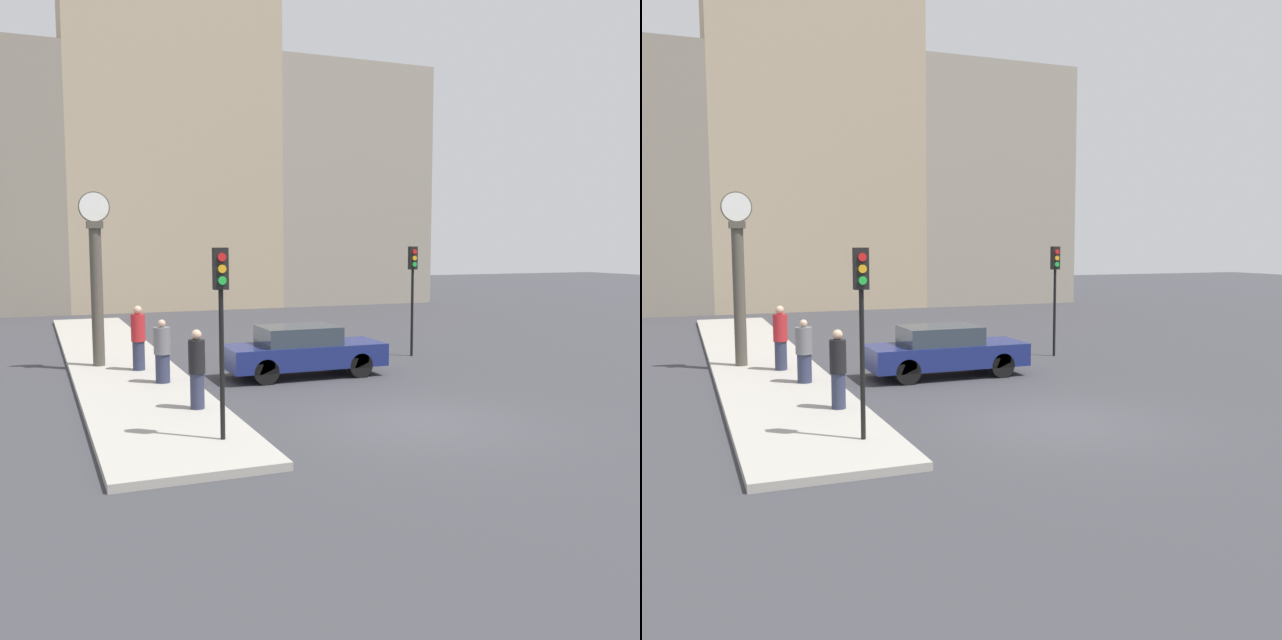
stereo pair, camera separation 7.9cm
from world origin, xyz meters
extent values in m
plane|color=#38383D|center=(0.00, 0.00, 0.00)|extent=(120.00, 120.00, 0.00)
cube|color=#A39E93|center=(-5.14, 10.44, 0.08)|extent=(2.98, 24.89, 0.15)
cube|color=tan|center=(0.25, 28.96, 9.97)|extent=(11.78, 5.00, 19.95)
cube|color=gray|center=(11.09, 28.96, 7.28)|extent=(9.88, 5.00, 14.57)
cube|color=navy|center=(-0.44, 5.87, 0.61)|extent=(4.49, 1.77, 0.64)
cube|color=#2D3842|center=(-0.62, 5.87, 1.19)|extent=(2.16, 1.60, 0.51)
cylinder|color=black|center=(0.95, 6.64, 0.35)|extent=(0.70, 0.22, 0.70)
cylinder|color=black|center=(0.95, 5.09, 0.35)|extent=(0.70, 0.22, 0.70)
cylinder|color=black|center=(-1.84, 6.64, 0.35)|extent=(0.70, 0.22, 0.70)
cylinder|color=black|center=(-1.84, 5.09, 0.35)|extent=(0.70, 0.22, 0.70)
cylinder|color=black|center=(-4.38, -0.19, 1.54)|extent=(0.09, 0.09, 2.78)
cube|color=black|center=(-4.38, -0.19, 3.32)|extent=(0.26, 0.20, 0.76)
cylinder|color=red|center=(-4.38, -0.31, 3.53)|extent=(0.15, 0.04, 0.15)
cylinder|color=orange|center=(-4.38, -0.31, 3.32)|extent=(0.15, 0.04, 0.15)
cylinder|color=green|center=(-4.38, -0.31, 3.11)|extent=(0.15, 0.04, 0.15)
cylinder|color=black|center=(4.22, 7.95, 1.45)|extent=(0.09, 0.09, 2.90)
cube|color=black|center=(4.22, 7.95, 3.28)|extent=(0.26, 0.20, 0.76)
cylinder|color=red|center=(4.22, 7.83, 3.49)|extent=(0.15, 0.04, 0.15)
cylinder|color=orange|center=(4.22, 7.83, 3.28)|extent=(0.15, 0.04, 0.15)
cylinder|color=green|center=(4.22, 7.83, 3.07)|extent=(0.15, 0.04, 0.15)
cylinder|color=#4C473D|center=(-5.77, 8.99, 2.18)|extent=(0.34, 0.34, 4.05)
cube|color=#4C473D|center=(-5.77, 8.99, 4.30)|extent=(0.45, 0.45, 0.21)
cylinder|color=#4C473D|center=(-5.77, 8.99, 4.82)|extent=(0.89, 0.04, 0.89)
cylinder|color=white|center=(-5.77, 8.99, 4.82)|extent=(0.82, 0.06, 0.82)
cylinder|color=#2D334C|center=(-4.78, 7.78, 0.57)|extent=(0.34, 0.34, 0.83)
cylinder|color=red|center=(-4.78, 7.78, 1.37)|extent=(0.40, 0.40, 0.78)
sphere|color=tan|center=(-4.78, 7.78, 1.88)|extent=(0.24, 0.24, 0.24)
cylinder|color=#2D334C|center=(-4.27, 2.41, 0.55)|extent=(0.31, 0.31, 0.79)
cylinder|color=black|center=(-4.27, 2.41, 1.31)|extent=(0.36, 0.36, 0.74)
sphere|color=tan|center=(-4.27, 2.41, 1.79)|extent=(0.23, 0.23, 0.23)
cylinder|color=#2D334C|center=(-4.47, 5.65, 0.53)|extent=(0.37, 0.37, 0.75)
cylinder|color=slate|center=(-4.47, 5.65, 1.26)|extent=(0.43, 0.43, 0.70)
sphere|color=tan|center=(-4.47, 5.65, 1.71)|extent=(0.20, 0.20, 0.20)
camera|label=1|loc=(-7.58, -12.82, 3.78)|focal=40.00mm
camera|label=2|loc=(-7.51, -12.85, 3.78)|focal=40.00mm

